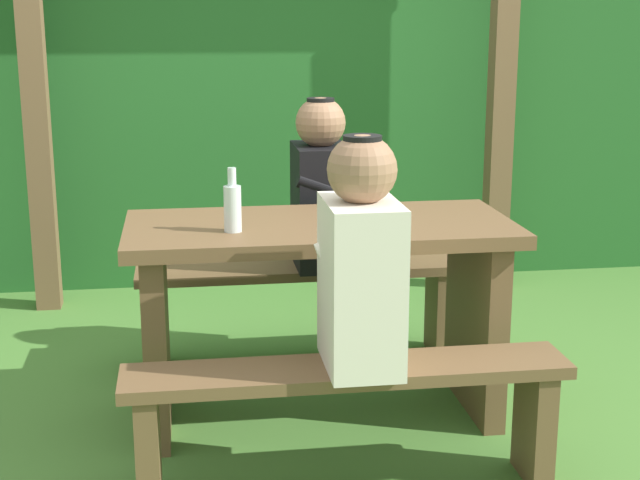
% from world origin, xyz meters
% --- Properties ---
extents(ground_plane, '(12.00, 12.00, 0.00)m').
position_xyz_m(ground_plane, '(0.00, 0.00, 0.00)').
color(ground_plane, '#45772F').
extents(hedge_backdrop, '(6.40, 0.83, 1.78)m').
position_xyz_m(hedge_backdrop, '(0.00, 2.22, 0.89)').
color(hedge_backdrop, '#225C23').
rests_on(hedge_backdrop, ground_plane).
extents(pergola_post_left, '(0.12, 0.12, 2.03)m').
position_xyz_m(pergola_post_left, '(-1.19, 1.52, 1.02)').
color(pergola_post_left, brown).
rests_on(pergola_post_left, ground_plane).
extents(pergola_post_right, '(0.12, 0.12, 2.03)m').
position_xyz_m(pergola_post_right, '(1.19, 1.52, 1.02)').
color(pergola_post_right, brown).
rests_on(pergola_post_right, ground_plane).
extents(picnic_table, '(1.40, 0.64, 0.75)m').
position_xyz_m(picnic_table, '(0.00, 0.00, 0.51)').
color(picnic_table, brown).
rests_on(picnic_table, ground_plane).
extents(bench_near, '(1.40, 0.24, 0.43)m').
position_xyz_m(bench_near, '(0.00, -0.59, 0.31)').
color(bench_near, brown).
rests_on(bench_near, ground_plane).
extents(bench_far, '(1.40, 0.24, 0.43)m').
position_xyz_m(bench_far, '(0.00, 0.59, 0.31)').
color(bench_far, brown).
rests_on(bench_far, ground_plane).
extents(person_white_shirt, '(0.25, 0.35, 0.72)m').
position_xyz_m(person_white_shirt, '(0.04, -0.58, 0.76)').
color(person_white_shirt, silver).
rests_on(person_white_shirt, bench_near).
extents(person_black_coat, '(0.25, 0.35, 0.72)m').
position_xyz_m(person_black_coat, '(0.09, 0.58, 0.76)').
color(person_black_coat, black).
rests_on(person_black_coat, bench_far).
extents(drinking_glass, '(0.07, 0.07, 0.08)m').
position_xyz_m(drinking_glass, '(0.24, 0.02, 0.79)').
color(drinking_glass, silver).
rests_on(drinking_glass, picnic_table).
extents(bottle_left, '(0.06, 0.06, 0.22)m').
position_xyz_m(bottle_left, '(-0.32, -0.10, 0.84)').
color(bottle_left, silver).
rests_on(bottle_left, picnic_table).
extents(cell_phone, '(0.08, 0.15, 0.01)m').
position_xyz_m(cell_phone, '(0.10, 0.16, 0.76)').
color(cell_phone, black).
rests_on(cell_phone, picnic_table).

